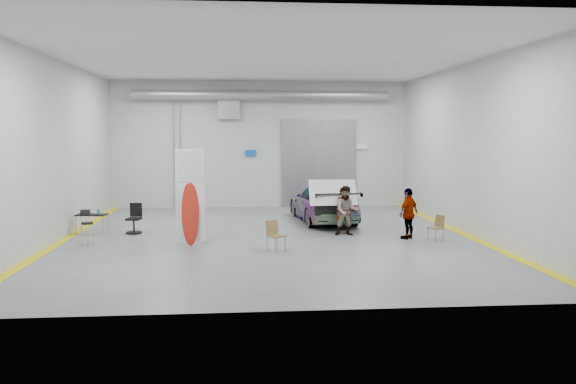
{
  "coord_description": "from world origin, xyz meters",
  "views": [
    {
      "loc": [
        -0.95,
        -18.86,
        3.54
      ],
      "look_at": [
        0.67,
        0.51,
        1.5
      ],
      "focal_mm": 35.0,
      "sensor_mm": 36.0,
      "label": 1
    }
  ],
  "objects": [
    {
      "name": "surfboard_display",
      "position": [
        -2.57,
        -1.11,
        1.31
      ],
      "size": [
        0.92,
        0.27,
        3.25
      ],
      "rotation": [
        0.0,
        0.0,
        0.03
      ],
      "color": "white",
      "rests_on": "ground"
    },
    {
      "name": "room_shell",
      "position": [
        0.24,
        2.22,
        4.08
      ],
      "size": [
        14.02,
        16.18,
        6.01
      ],
      "color": "#AFB1B3",
      "rests_on": "ground"
    },
    {
      "name": "sedan_car",
      "position": [
        2.34,
        3.33,
        0.73
      ],
      "size": [
        2.49,
        5.21,
        1.46
      ],
      "primitive_type": "imported",
      "rotation": [
        0.0,
        0.0,
        3.23
      ],
      "color": "silver",
      "rests_on": "ground"
    },
    {
      "name": "shop_stool",
      "position": [
        -5.77,
        -1.05,
        0.38
      ],
      "size": [
        0.39,
        0.39,
        0.77
      ],
      "rotation": [
        0.0,
        0.0,
        0.26
      ],
      "color": "black",
      "rests_on": "ground"
    },
    {
      "name": "folding_chair_near",
      "position": [
        0.07,
        -2.34,
        0.29
      ],
      "size": [
        0.61,
        0.67,
        0.94
      ],
      "rotation": [
        0.0,
        0.0,
        0.61
      ],
      "color": "brown",
      "rests_on": "ground"
    },
    {
      "name": "ground",
      "position": [
        0.0,
        0.0,
        0.0
      ],
      "size": [
        16.0,
        16.0,
        0.0
      ],
      "primitive_type": "plane",
      "color": "slate",
      "rests_on": "ground"
    },
    {
      "name": "person_b",
      "position": [
        2.69,
        0.14,
        0.87
      ],
      "size": [
        0.9,
        0.72,
        1.73
      ],
      "primitive_type": "imported",
      "rotation": [
        0.0,
        0.0,
        -0.08
      ],
      "color": "teal",
      "rests_on": "ground"
    },
    {
      "name": "person_c",
      "position": [
        4.63,
        -0.65,
        0.86
      ],
      "size": [
        1.03,
        0.97,
        1.73
      ],
      "primitive_type": "imported",
      "rotation": [
        0.0,
        0.0,
        3.86
      ],
      "color": "#984B32",
      "rests_on": "ground"
    },
    {
      "name": "folding_chair_far",
      "position": [
        5.42,
        -1.1,
        0.26
      ],
      "size": [
        0.52,
        0.65,
        0.85
      ],
      "rotation": [
        0.0,
        0.0,
        -1.13
      ],
      "color": "brown",
      "rests_on": "ground"
    },
    {
      "name": "person_a",
      "position": [
        2.66,
        0.5,
        0.82
      ],
      "size": [
        0.62,
        0.43,
        1.65
      ],
      "primitive_type": "imported",
      "rotation": [
        0.0,
        0.0,
        0.06
      ],
      "color": "#8D6B4D",
      "rests_on": "ground"
    },
    {
      "name": "work_table",
      "position": [
        -6.33,
        1.38,
        0.67
      ],
      "size": [
        1.13,
        0.68,
        0.87
      ],
      "rotation": [
        0.0,
        0.0,
        -0.14
      ],
      "color": "gray",
      "rests_on": "ground"
    },
    {
      "name": "trunk_lid",
      "position": [
        2.34,
        1.05,
        1.48
      ],
      "size": [
        1.71,
        1.04,
        0.04
      ],
      "primitive_type": "cube",
      "color": "silver",
      "rests_on": "sedan_car"
    },
    {
      "name": "office_chair",
      "position": [
        -4.76,
        1.23,
        0.46
      ],
      "size": [
        0.56,
        0.58,
        1.05
      ],
      "rotation": [
        0.0,
        0.0,
        -0.23
      ],
      "color": "black",
      "rests_on": "ground"
    }
  ]
}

